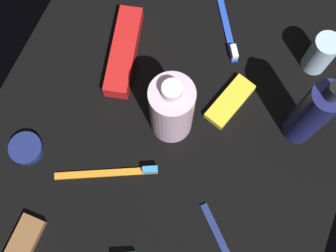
{
  "coord_description": "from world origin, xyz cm",
  "views": [
    {
      "loc": [
        20.44,
        8.48,
        74.26
      ],
      "look_at": [
        0.0,
        0.0,
        3.0
      ],
      "focal_mm": 45.94,
      "sensor_mm": 36.0,
      "label": 1
    }
  ],
  "objects_px": {
    "bodywash_bottle": "(170,109)",
    "deodorant_stick": "(321,54)",
    "toothbrush_orange": "(113,172)",
    "toothbrush_blue": "(226,25)",
    "snack_bar_brown": "(21,247)",
    "snack_bar_yellow": "(230,102)",
    "cream_tin_right": "(26,148)",
    "lotion_bottle": "(312,114)",
    "toothpaste_box_red": "(124,52)"
  },
  "relations": [
    {
      "from": "toothbrush_orange",
      "to": "toothbrush_blue",
      "type": "height_order",
      "value": "same"
    },
    {
      "from": "bodywash_bottle",
      "to": "cream_tin_right",
      "type": "relative_size",
      "value": 2.89
    },
    {
      "from": "deodorant_stick",
      "to": "bodywash_bottle",
      "type": "bearing_deg",
      "value": -44.27
    },
    {
      "from": "toothbrush_orange",
      "to": "toothbrush_blue",
      "type": "distance_m",
      "value": 0.36
    },
    {
      "from": "lotion_bottle",
      "to": "bodywash_bottle",
      "type": "height_order",
      "value": "lotion_bottle"
    },
    {
      "from": "lotion_bottle",
      "to": "deodorant_stick",
      "type": "relative_size",
      "value": 2.3
    },
    {
      "from": "bodywash_bottle",
      "to": "toothpaste_box_red",
      "type": "xyz_separation_m",
      "value": [
        -0.09,
        -0.13,
        -0.06
      ]
    },
    {
      "from": "lotion_bottle",
      "to": "snack_bar_brown",
      "type": "height_order",
      "value": "lotion_bottle"
    },
    {
      "from": "snack_bar_yellow",
      "to": "cream_tin_right",
      "type": "bearing_deg",
      "value": -36.26
    },
    {
      "from": "lotion_bottle",
      "to": "toothbrush_orange",
      "type": "xyz_separation_m",
      "value": [
        0.2,
        -0.27,
        -0.08
      ]
    },
    {
      "from": "lotion_bottle",
      "to": "toothbrush_orange",
      "type": "height_order",
      "value": "lotion_bottle"
    },
    {
      "from": "bodywash_bottle",
      "to": "cream_tin_right",
      "type": "xyz_separation_m",
      "value": [
        0.14,
        -0.21,
        -0.07
      ]
    },
    {
      "from": "cream_tin_right",
      "to": "toothbrush_orange",
      "type": "bearing_deg",
      "value": 97.16
    },
    {
      "from": "toothbrush_orange",
      "to": "toothpaste_box_red",
      "type": "bearing_deg",
      "value": -160.96
    },
    {
      "from": "bodywash_bottle",
      "to": "toothbrush_blue",
      "type": "relative_size",
      "value": 1.07
    },
    {
      "from": "snack_bar_brown",
      "to": "toothbrush_blue",
      "type": "bearing_deg",
      "value": 161.63
    },
    {
      "from": "snack_bar_yellow",
      "to": "snack_bar_brown",
      "type": "distance_m",
      "value": 0.44
    },
    {
      "from": "toothbrush_orange",
      "to": "toothbrush_blue",
      "type": "xyz_separation_m",
      "value": [
        -0.35,
        0.08,
        0.0
      ]
    },
    {
      "from": "bodywash_bottle",
      "to": "snack_bar_yellow",
      "type": "distance_m",
      "value": 0.14
    },
    {
      "from": "toothpaste_box_red",
      "to": "bodywash_bottle",
      "type": "bearing_deg",
      "value": 40.96
    },
    {
      "from": "bodywash_bottle",
      "to": "deodorant_stick",
      "type": "distance_m",
      "value": 0.3
    },
    {
      "from": "deodorant_stick",
      "to": "toothpaste_box_red",
      "type": "bearing_deg",
      "value": -70.37
    },
    {
      "from": "bodywash_bottle",
      "to": "toothpaste_box_red",
      "type": "height_order",
      "value": "bodywash_bottle"
    },
    {
      "from": "toothbrush_blue",
      "to": "snack_bar_yellow",
      "type": "height_order",
      "value": "toothbrush_blue"
    },
    {
      "from": "cream_tin_right",
      "to": "toothbrush_blue",
      "type": "bearing_deg",
      "value": 146.87
    },
    {
      "from": "lotion_bottle",
      "to": "bodywash_bottle",
      "type": "xyz_separation_m",
      "value": [
        0.08,
        -0.22,
        -0.01
      ]
    },
    {
      "from": "toothbrush_orange",
      "to": "bodywash_bottle",
      "type": "bearing_deg",
      "value": 155.62
    },
    {
      "from": "lotion_bottle",
      "to": "snack_bar_yellow",
      "type": "relative_size",
      "value": 1.91
    },
    {
      "from": "toothbrush_orange",
      "to": "snack_bar_yellow",
      "type": "relative_size",
      "value": 1.61
    },
    {
      "from": "toothbrush_orange",
      "to": "deodorant_stick",
      "type": "bearing_deg",
      "value": 141.94
    },
    {
      "from": "toothbrush_blue",
      "to": "snack_bar_brown",
      "type": "relative_size",
      "value": 1.53
    },
    {
      "from": "deodorant_stick",
      "to": "cream_tin_right",
      "type": "relative_size",
      "value": 1.47
    },
    {
      "from": "bodywash_bottle",
      "to": "toothbrush_orange",
      "type": "bearing_deg",
      "value": -24.38
    },
    {
      "from": "deodorant_stick",
      "to": "snack_bar_yellow",
      "type": "xyz_separation_m",
      "value": [
        0.13,
        -0.12,
        -0.04
      ]
    },
    {
      "from": "bodywash_bottle",
      "to": "snack_bar_brown",
      "type": "distance_m",
      "value": 0.34
    },
    {
      "from": "toothbrush_blue",
      "to": "lotion_bottle",
      "type": "bearing_deg",
      "value": 51.74
    },
    {
      "from": "snack_bar_yellow",
      "to": "toothbrush_orange",
      "type": "bearing_deg",
      "value": -18.02
    },
    {
      "from": "cream_tin_right",
      "to": "snack_bar_brown",
      "type": "bearing_deg",
      "value": 25.11
    },
    {
      "from": "bodywash_bottle",
      "to": "snack_bar_yellow",
      "type": "xyz_separation_m",
      "value": [
        -0.08,
        0.09,
        -0.07
      ]
    },
    {
      "from": "snack_bar_brown",
      "to": "lotion_bottle",
      "type": "bearing_deg",
      "value": 135.56
    },
    {
      "from": "toothpaste_box_red",
      "to": "cream_tin_right",
      "type": "bearing_deg",
      "value": -33.46
    },
    {
      "from": "bodywash_bottle",
      "to": "snack_bar_yellow",
      "type": "bearing_deg",
      "value": 131.54
    },
    {
      "from": "snack_bar_yellow",
      "to": "cream_tin_right",
      "type": "xyz_separation_m",
      "value": [
        0.22,
        -0.3,
        0.0
      ]
    },
    {
      "from": "bodywash_bottle",
      "to": "snack_bar_brown",
      "type": "xyz_separation_m",
      "value": [
        0.3,
        -0.14,
        -0.07
      ]
    },
    {
      "from": "bodywash_bottle",
      "to": "toothbrush_orange",
      "type": "relative_size",
      "value": 1.02
    },
    {
      "from": "lotion_bottle",
      "to": "deodorant_stick",
      "type": "xyz_separation_m",
      "value": [
        -0.14,
        -0.01,
        -0.04
      ]
    },
    {
      "from": "lotion_bottle",
      "to": "toothbrush_blue",
      "type": "xyz_separation_m",
      "value": [
        -0.15,
        -0.19,
        -0.08
      ]
    },
    {
      "from": "bodywash_bottle",
      "to": "snack_bar_brown",
      "type": "bearing_deg",
      "value": -25.82
    },
    {
      "from": "lotion_bottle",
      "to": "snack_bar_yellow",
      "type": "xyz_separation_m",
      "value": [
        -0.0,
        -0.13,
        -0.08
      ]
    },
    {
      "from": "lotion_bottle",
      "to": "cream_tin_right",
      "type": "xyz_separation_m",
      "value": [
        0.22,
        -0.43,
        -0.08
      ]
    }
  ]
}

